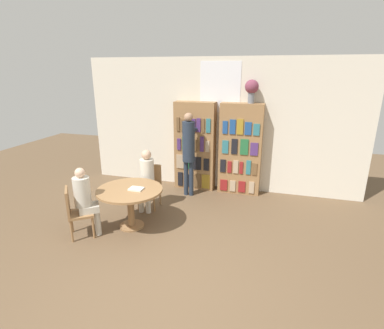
{
  "coord_description": "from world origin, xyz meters",
  "views": [
    {
      "loc": [
        1.28,
        -3.06,
        2.73
      ],
      "look_at": [
        -0.18,
        2.0,
        1.05
      ],
      "focal_mm": 28.0,
      "sensor_mm": 36.0,
      "label": 1
    }
  ],
  "objects_px": {
    "chair_near_camera": "(75,210)",
    "seated_reader_left": "(147,176)",
    "bookshelf_right": "(240,149)",
    "reading_table": "(130,196)",
    "seated_reader_right": "(85,197)",
    "flower_vase": "(252,88)",
    "librarian_standing": "(189,147)",
    "bookshelf_left": "(195,146)",
    "chair_left_side": "(150,184)"
  },
  "relations": [
    {
      "from": "chair_near_camera",
      "to": "seated_reader_left",
      "type": "distance_m",
      "value": 1.49
    },
    {
      "from": "bookshelf_right",
      "to": "seated_reader_left",
      "type": "bearing_deg",
      "value": -139.05
    },
    {
      "from": "seated_reader_left",
      "to": "bookshelf_right",
      "type": "bearing_deg",
      "value": -139.98
    },
    {
      "from": "reading_table",
      "to": "seated_reader_right",
      "type": "relative_size",
      "value": 0.95
    },
    {
      "from": "bookshelf_right",
      "to": "reading_table",
      "type": "bearing_deg",
      "value": -127.05
    },
    {
      "from": "flower_vase",
      "to": "seated_reader_left",
      "type": "xyz_separation_m",
      "value": [
        -1.82,
        -1.44,
        -1.64
      ]
    },
    {
      "from": "chair_near_camera",
      "to": "seated_reader_right",
      "type": "relative_size",
      "value": 0.72
    },
    {
      "from": "seated_reader_left",
      "to": "librarian_standing",
      "type": "distance_m",
      "value": 1.18
    },
    {
      "from": "bookshelf_left",
      "to": "librarian_standing",
      "type": "bearing_deg",
      "value": -90.36
    },
    {
      "from": "chair_left_side",
      "to": "seated_reader_right",
      "type": "height_order",
      "value": "seated_reader_right"
    },
    {
      "from": "bookshelf_right",
      "to": "librarian_standing",
      "type": "distance_m",
      "value": 1.17
    },
    {
      "from": "seated_reader_left",
      "to": "seated_reader_right",
      "type": "bearing_deg",
      "value": 63.03
    },
    {
      "from": "librarian_standing",
      "to": "bookshelf_left",
      "type": "bearing_deg",
      "value": 89.64
    },
    {
      "from": "bookshelf_right",
      "to": "seated_reader_left",
      "type": "distance_m",
      "value": 2.21
    },
    {
      "from": "bookshelf_left",
      "to": "librarian_standing",
      "type": "distance_m",
      "value": 0.51
    },
    {
      "from": "chair_near_camera",
      "to": "seated_reader_left",
      "type": "xyz_separation_m",
      "value": [
        0.72,
        1.29,
        0.22
      ]
    },
    {
      "from": "reading_table",
      "to": "bookshelf_left",
      "type": "bearing_deg",
      "value": 74.91
    },
    {
      "from": "bookshelf_left",
      "to": "chair_near_camera",
      "type": "height_order",
      "value": "bookshelf_left"
    },
    {
      "from": "bookshelf_right",
      "to": "flower_vase",
      "type": "relative_size",
      "value": 4.18
    },
    {
      "from": "flower_vase",
      "to": "bookshelf_right",
      "type": "bearing_deg",
      "value": -178.5
    },
    {
      "from": "bookshelf_right",
      "to": "chair_left_side",
      "type": "height_order",
      "value": "bookshelf_right"
    },
    {
      "from": "bookshelf_left",
      "to": "seated_reader_right",
      "type": "relative_size",
      "value": 1.68
    },
    {
      "from": "bookshelf_right",
      "to": "chair_left_side",
      "type": "relative_size",
      "value": 2.33
    },
    {
      "from": "flower_vase",
      "to": "chair_near_camera",
      "type": "distance_m",
      "value": 4.17
    },
    {
      "from": "flower_vase",
      "to": "chair_left_side",
      "type": "relative_size",
      "value": 0.56
    },
    {
      "from": "bookshelf_right",
      "to": "seated_reader_right",
      "type": "relative_size",
      "value": 1.68
    },
    {
      "from": "flower_vase",
      "to": "reading_table",
      "type": "xyz_separation_m",
      "value": [
        -1.81,
        -2.17,
        -1.75
      ]
    },
    {
      "from": "seated_reader_right",
      "to": "flower_vase",
      "type": "bearing_deg",
      "value": 100.54
    },
    {
      "from": "reading_table",
      "to": "seated_reader_left",
      "type": "bearing_deg",
      "value": 90.93
    },
    {
      "from": "bookshelf_right",
      "to": "chair_near_camera",
      "type": "bearing_deg",
      "value": -131.07
    },
    {
      "from": "chair_left_side",
      "to": "librarian_standing",
      "type": "xyz_separation_m",
      "value": [
        0.6,
        0.75,
        0.64
      ]
    },
    {
      "from": "reading_table",
      "to": "chair_left_side",
      "type": "relative_size",
      "value": 1.32
    },
    {
      "from": "reading_table",
      "to": "chair_near_camera",
      "type": "xyz_separation_m",
      "value": [
        -0.73,
        -0.55,
        -0.12
      ]
    },
    {
      "from": "bookshelf_left",
      "to": "bookshelf_right",
      "type": "xyz_separation_m",
      "value": [
        1.05,
        0.0,
        0.0
      ]
    },
    {
      "from": "bookshelf_right",
      "to": "chair_near_camera",
      "type": "relative_size",
      "value": 2.33
    },
    {
      "from": "bookshelf_left",
      "to": "seated_reader_right",
      "type": "bearing_deg",
      "value": -114.2
    },
    {
      "from": "reading_table",
      "to": "seated_reader_left",
      "type": "height_order",
      "value": "seated_reader_left"
    },
    {
      "from": "flower_vase",
      "to": "chair_near_camera",
      "type": "bearing_deg",
      "value": -133.03
    },
    {
      "from": "bookshelf_left",
      "to": "seated_reader_right",
      "type": "height_order",
      "value": "bookshelf_left"
    },
    {
      "from": "seated_reader_left",
      "to": "librarian_standing",
      "type": "relative_size",
      "value": 0.66
    },
    {
      "from": "chair_left_side",
      "to": "librarian_standing",
      "type": "bearing_deg",
      "value": -129.31
    },
    {
      "from": "librarian_standing",
      "to": "bookshelf_right",
      "type": "bearing_deg",
      "value": 25.39
    },
    {
      "from": "reading_table",
      "to": "bookshelf_right",
      "type": "bearing_deg",
      "value": 52.95
    },
    {
      "from": "librarian_standing",
      "to": "chair_near_camera",
      "type": "bearing_deg",
      "value": -120.63
    },
    {
      "from": "chair_near_camera",
      "to": "librarian_standing",
      "type": "relative_size",
      "value": 0.47
    },
    {
      "from": "bookshelf_left",
      "to": "reading_table",
      "type": "xyz_separation_m",
      "value": [
        -0.59,
        -2.17,
        -0.41
      ]
    },
    {
      "from": "flower_vase",
      "to": "seated_reader_right",
      "type": "height_order",
      "value": "flower_vase"
    },
    {
      "from": "bookshelf_right",
      "to": "flower_vase",
      "type": "distance_m",
      "value": 1.34
    },
    {
      "from": "flower_vase",
      "to": "chair_near_camera",
      "type": "xyz_separation_m",
      "value": [
        -2.54,
        -2.72,
        -1.86
      ]
    },
    {
      "from": "bookshelf_left",
      "to": "reading_table",
      "type": "distance_m",
      "value": 2.28
    }
  ]
}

